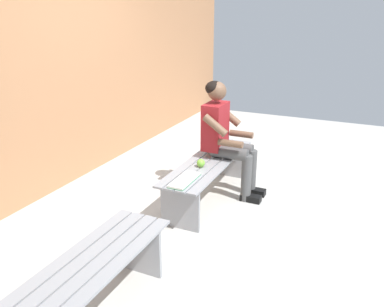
% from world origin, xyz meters
% --- Properties ---
extents(ground_plane, '(10.00, 7.00, 0.04)m').
position_xyz_m(ground_plane, '(1.07, 1.00, -0.02)').
color(ground_plane, '#B2B2AD').
extents(brick_wall, '(9.50, 0.24, 2.33)m').
position_xyz_m(brick_wall, '(0.50, -1.78, 1.17)').
color(brick_wall, '#B27A51').
rests_on(brick_wall, ground).
extents(bench_near, '(1.62, 0.44, 0.44)m').
position_xyz_m(bench_near, '(0.00, 0.00, 0.34)').
color(bench_near, gray).
rests_on(bench_near, ground).
extents(bench_far, '(1.70, 0.44, 0.44)m').
position_xyz_m(bench_far, '(2.14, 0.00, 0.34)').
color(bench_far, gray).
rests_on(bench_far, ground).
extents(person_seated, '(0.50, 0.69, 1.25)m').
position_xyz_m(person_seated, '(-0.22, 0.10, 0.68)').
color(person_seated, maroon).
rests_on(person_seated, ground).
extents(apple, '(0.08, 0.08, 0.08)m').
position_xyz_m(apple, '(0.20, -0.01, 0.48)').
color(apple, '#72B738').
rests_on(apple, bench_near).
extents(book_open, '(0.41, 0.16, 0.02)m').
position_xyz_m(book_open, '(0.59, 0.00, 0.45)').
color(book_open, white).
rests_on(book_open, bench_near).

